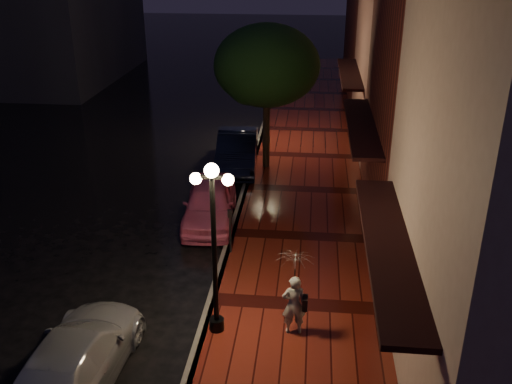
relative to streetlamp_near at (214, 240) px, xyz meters
The scene contains 14 objects.
ground 5.65m from the streetlamp_near, 94.00° to the left, with size 120.00×120.00×0.00m, color black.
sidewalk 5.91m from the streetlamp_near, 69.19° to the left, with size 4.50×60.00×0.15m, color #4B130D.
curb 5.61m from the streetlamp_near, 94.00° to the left, with size 0.25×60.00×0.15m, color #595451.
storefront_mid 10.08m from the streetlamp_near, 46.47° to the left, with size 5.00×8.00×11.00m, color #511914.
storefront_far 16.52m from the streetlamp_near, 66.09° to the left, with size 5.00×8.00×9.00m, color #8C5951.
storefront_extra 25.98m from the streetlamp_near, 75.10° to the left, with size 5.00×12.00×10.00m, color #511914.
streetlamp_near is the anchor object (origin of this frame).
streetlamp_far 14.00m from the streetlamp_near, 90.00° to the left, with size 0.96×0.36×4.31m.
street_tree 11.12m from the streetlamp_near, 88.65° to the left, with size 4.16×4.16×5.80m.
pink_car 6.40m from the streetlamp_near, 101.58° to the left, with size 1.66×4.13×1.41m, color #E05C86.
navy_car 11.28m from the streetlamp_near, 94.99° to the left, with size 1.60×4.60×1.52m, color black.
silver_car 3.84m from the streetlamp_near, 144.36° to the right, with size 1.84×4.53×1.31m, color #A2A2A9.
woman_with_umbrella 2.11m from the streetlamp_near, ahead, with size 0.90×0.92×2.17m.
parking_meter 4.07m from the streetlamp_near, 93.06° to the left, with size 0.16×0.14×1.42m.
Camera 1 is at (2.45, -16.15, 8.81)m, focal length 40.00 mm.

